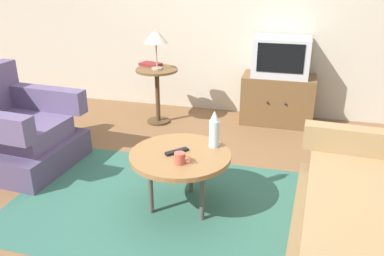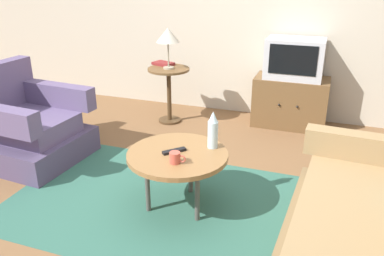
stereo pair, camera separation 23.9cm
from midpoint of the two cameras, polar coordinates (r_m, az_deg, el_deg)
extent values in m
plane|color=brown|center=(3.16, -5.51, -10.38)|extent=(16.00, 16.00, 0.00)
cube|color=#2D5B4C|center=(3.09, -3.88, -11.20)|extent=(2.61, 1.54, 0.00)
cube|color=#4B3E5C|center=(3.98, -24.72, -3.22)|extent=(0.96, 0.92, 0.24)
cube|color=#5B4C70|center=(3.91, -25.21, -0.44)|extent=(0.80, 0.63, 0.18)
cube|color=#5B4C70|center=(4.09, -22.33, 3.98)|extent=(0.90, 0.21, 0.22)
cube|color=#93754C|center=(2.47, 22.75, -13.54)|extent=(0.91, 1.55, 0.18)
cube|color=#93754C|center=(3.10, 22.48, -1.97)|extent=(0.96, 0.20, 0.19)
cylinder|color=olive|center=(2.87, -4.11, -4.01)|extent=(0.74, 0.74, 0.04)
cylinder|color=#4C4742|center=(3.16, -2.35, -5.93)|extent=(0.04, 0.04, 0.42)
cylinder|color=#4C4742|center=(2.93, -8.32, -8.60)|extent=(0.04, 0.04, 0.42)
cylinder|color=#4C4742|center=(2.83, -0.98, -9.61)|extent=(0.04, 0.04, 0.42)
cylinder|color=brown|center=(4.47, -6.64, 8.29)|extent=(0.47, 0.47, 0.02)
cylinder|color=#47311C|center=(4.56, -6.47, 4.41)|extent=(0.05, 0.05, 0.61)
cylinder|color=#47311C|center=(4.66, -6.31, 0.98)|extent=(0.26, 0.26, 0.02)
cube|color=brown|center=(4.62, 10.75, 4.05)|extent=(0.80, 0.43, 0.55)
sphere|color=black|center=(4.41, 9.29, 3.61)|extent=(0.02, 0.02, 0.02)
sphere|color=black|center=(4.40, 11.79, 3.38)|extent=(0.02, 0.02, 0.02)
cube|color=#B7B7BC|center=(4.51, 11.22, 10.04)|extent=(0.61, 0.41, 0.43)
cube|color=black|center=(4.30, 11.04, 9.80)|extent=(0.49, 0.01, 0.31)
cylinder|color=#9E937A|center=(4.44, -6.62, 8.50)|extent=(0.12, 0.12, 0.02)
cylinder|color=#9E937A|center=(4.41, -6.71, 10.34)|extent=(0.02, 0.02, 0.27)
cone|color=beige|center=(4.37, -6.84, 13.07)|extent=(0.25, 0.25, 0.15)
cylinder|color=silver|center=(2.92, 0.87, -0.89)|extent=(0.08, 0.08, 0.20)
cone|color=silver|center=(2.86, 0.88, 1.71)|extent=(0.07, 0.07, 0.08)
cylinder|color=#B74C3D|center=(2.70, -4.32, -4.40)|extent=(0.08, 0.08, 0.08)
torus|color=#B74C3D|center=(2.69, -3.27, -4.53)|extent=(0.06, 0.01, 0.06)
cube|color=black|center=(2.87, -4.59, -3.45)|extent=(0.15, 0.16, 0.02)
cube|color=maroon|center=(4.62, -7.48, 9.06)|extent=(0.27, 0.22, 0.03)
camera|label=1|loc=(0.12, -92.26, -0.94)|focal=37.08mm
camera|label=2|loc=(0.12, 87.74, 0.94)|focal=37.08mm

